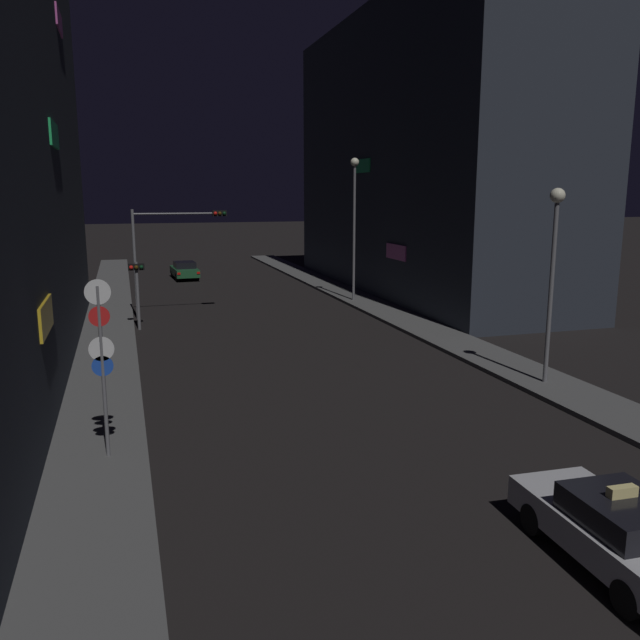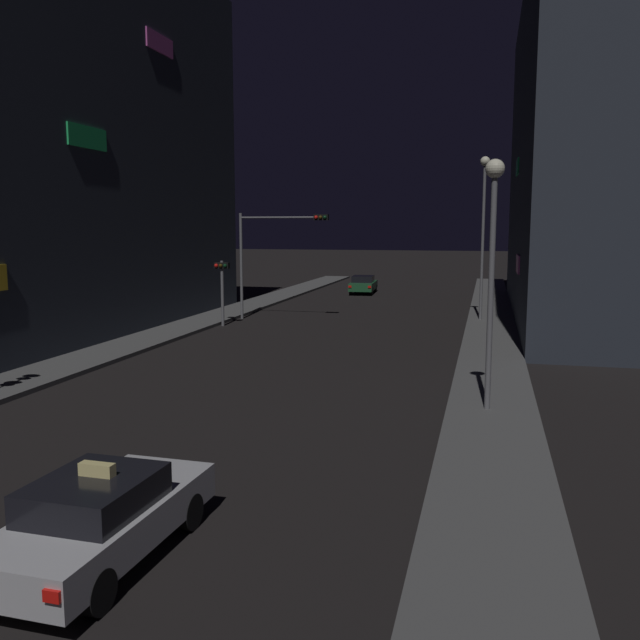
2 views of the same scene
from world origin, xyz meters
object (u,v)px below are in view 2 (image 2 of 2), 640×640
far_car (363,284)px  traffic_light_left_kerb (222,279)px  traffic_light_overhead (273,243)px  street_lamp_far_block (484,211)px  taxi (101,517)px  street_lamp_near_block (493,238)px

far_car → traffic_light_left_kerb: bearing=-101.9°
traffic_light_overhead → far_car: bearing=82.4°
traffic_light_overhead → traffic_light_left_kerb: traffic_light_overhead is taller
traffic_light_left_kerb → street_lamp_far_block: bearing=19.4°
traffic_light_overhead → traffic_light_left_kerb: bearing=-122.7°
traffic_light_left_kerb → traffic_light_overhead: bearing=57.3°
street_lamp_far_block → far_car: bearing=122.1°
traffic_light_overhead → taxi: bearing=-77.7°
taxi → traffic_light_overhead: traffic_light_overhead is taller
street_lamp_far_block → taxi: bearing=-100.5°
traffic_light_left_kerb → street_lamp_far_block: size_ratio=0.39×
traffic_light_overhead → traffic_light_left_kerb: size_ratio=1.73×
far_car → street_lamp_near_block: street_lamp_near_block is taller
far_car → traffic_light_overhead: bearing=-97.6°
taxi → street_lamp_far_block: 30.27m
traffic_light_left_kerb → street_lamp_near_block: bearing=-46.5°
taxi → traffic_light_overhead: bearing=102.3°
traffic_light_left_kerb → street_lamp_far_block: 14.53m
street_lamp_near_block → street_lamp_far_block: bearing=91.3°
street_lamp_near_block → street_lamp_far_block: size_ratio=0.78×
traffic_light_overhead → street_lamp_far_block: 11.68m
traffic_light_overhead → street_lamp_near_block: size_ratio=0.87×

